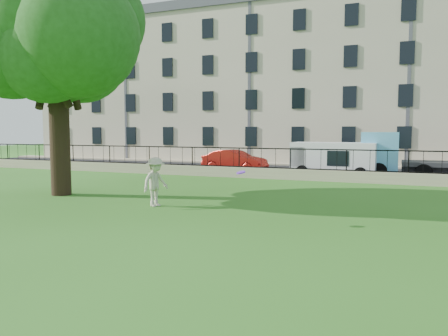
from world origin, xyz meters
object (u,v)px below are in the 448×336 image
at_px(white_van, 334,160).
at_px(frisbee, 241,172).
at_px(red_sedan, 235,161).
at_px(blue_truck, 419,155).
at_px(man, 155,182).
at_px(tree, 55,29).

bearing_deg(white_van, frisbee, -90.58).
relative_size(frisbee, red_sedan, 0.06).
bearing_deg(white_van, red_sedan, 174.80).
height_order(red_sedan, blue_truck, blue_truck).
relative_size(frisbee, blue_truck, 0.04).
xyz_separation_m(red_sedan, blue_truck, (11.10, 0.15, 0.59)).
height_order(man, white_van, white_van).
distance_m(red_sedan, white_van, 6.56).
relative_size(man, blue_truck, 0.28).
xyz_separation_m(man, white_van, (4.50, 12.49, 0.12)).
relative_size(frisbee, white_van, 0.06).
bearing_deg(man, red_sedan, 22.35).
distance_m(red_sedan, blue_truck, 11.12).
bearing_deg(red_sedan, white_van, -91.21).
xyz_separation_m(tree, frisbee, (9.08, -2.50, -5.38)).
relative_size(red_sedan, blue_truck, 0.69).
bearing_deg(red_sedan, blue_truck, -82.97).
bearing_deg(white_van, tree, -128.10).
distance_m(tree, man, 8.05).
xyz_separation_m(man, red_sedan, (-2.00, 13.34, -0.17)).
bearing_deg(frisbee, man, 158.24).
height_order(tree, blue_truck, tree).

